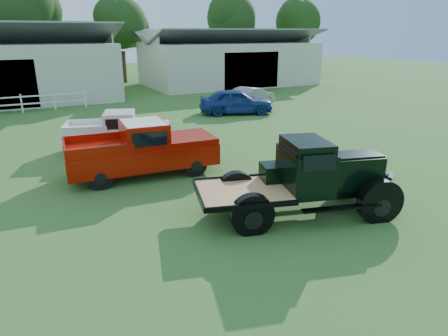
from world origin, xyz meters
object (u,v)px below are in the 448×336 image
vintage_flatbed (301,178)px  misc_car_blue (236,101)px  misc_car_grey (251,98)px  red_pickup (142,149)px  white_pickup (118,132)px

vintage_flatbed → misc_car_blue: 15.03m
misc_car_blue → misc_car_grey: bearing=-35.5°
misc_car_grey → red_pickup: bearing=104.0°
red_pickup → vintage_flatbed: bearing=-56.1°
vintage_flatbed → white_pickup: (-3.09, 8.91, -0.25)m
red_pickup → misc_car_grey: (10.50, 9.89, -0.28)m
misc_car_blue → red_pickup: bearing=154.7°
vintage_flatbed → white_pickup: bearing=124.5°
red_pickup → white_pickup: 3.57m
red_pickup → white_pickup: size_ratio=1.18×
red_pickup → misc_car_blue: (8.65, 8.60, -0.21)m
red_pickup → misc_car_blue: size_ratio=1.18×
vintage_flatbed → misc_car_grey: (7.45, 15.24, -0.39)m
vintage_flatbed → misc_car_grey: 16.96m
white_pickup → red_pickup: bearing=-71.5°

